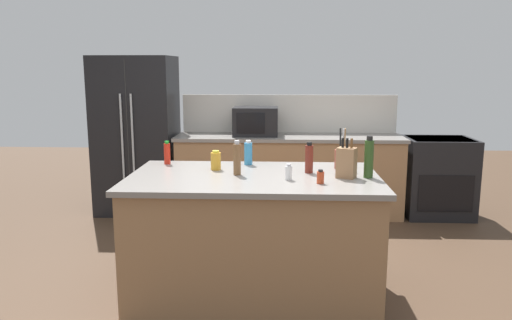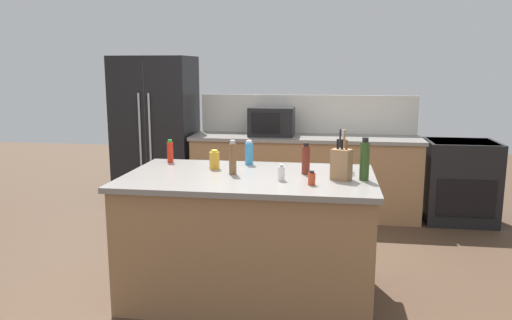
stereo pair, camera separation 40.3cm
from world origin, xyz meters
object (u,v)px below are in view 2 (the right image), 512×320
object	(u,v)px
knife_block	(341,164)
vinegar_bottle	(306,159)
pepper_grinder	(233,158)
microwave	(272,121)
refrigerator	(156,133)
range_oven	(460,181)
honey_jar	(214,160)
salt_shaker	(281,173)
dish_soap_bottle	(249,153)
olive_oil_bottle	(365,160)
spice_jar_paprika	(312,178)
hot_sauce_bottle	(170,152)
utensil_crock	(342,160)

from	to	relation	value
knife_block	vinegar_bottle	xyz separation A→B (m)	(-0.26, 0.16, -0.00)
pepper_grinder	vinegar_bottle	bearing A→B (deg)	10.22
microwave	refrigerator	bearing A→B (deg)	177.94
range_oven	honey_jar	xyz separation A→B (m)	(-2.35, -2.01, 0.54)
range_oven	honey_jar	distance (m)	3.14
salt_shaker	dish_soap_bottle	distance (m)	0.64
microwave	olive_oil_bottle	world-z (taller)	microwave
vinegar_bottle	olive_oil_bottle	bearing A→B (deg)	-19.56
spice_jar_paprika	dish_soap_bottle	bearing A→B (deg)	129.56
range_oven	knife_block	distance (m)	2.70
microwave	knife_block	distance (m)	2.38
hot_sauce_bottle	olive_oil_bottle	xyz separation A→B (m)	(1.57, -0.44, 0.05)
knife_block	vinegar_bottle	world-z (taller)	knife_block
refrigerator	honey_jar	distance (m)	2.40
vinegar_bottle	salt_shaker	bearing A→B (deg)	-122.25
dish_soap_bottle	microwave	bearing A→B (deg)	90.90
honey_jar	utensil_crock	bearing A→B (deg)	5.42
hot_sauce_bottle	dish_soap_bottle	bearing A→B (deg)	0.49
salt_shaker	knife_block	bearing A→B (deg)	12.08
range_oven	honey_jar	size ratio (longest dim) A/B	6.07
range_oven	salt_shaker	xyz separation A→B (m)	(-1.79, -2.34, 0.53)
knife_block	honey_jar	xyz separation A→B (m)	(-0.98, 0.24, -0.04)
hot_sauce_bottle	salt_shaker	size ratio (longest dim) A/B	1.67
microwave	honey_jar	xyz separation A→B (m)	(-0.21, -2.01, -0.09)
microwave	honey_jar	world-z (taller)	microwave
dish_soap_bottle	range_oven	bearing A→B (deg)	40.28
olive_oil_bottle	pepper_grinder	size ratio (longest dim) A/B	1.18
range_oven	refrigerator	bearing A→B (deg)	179.18
hot_sauce_bottle	vinegar_bottle	distance (m)	1.19
range_oven	microwave	bearing A→B (deg)	180.00
honey_jar	vinegar_bottle	bearing A→B (deg)	-6.37
range_oven	pepper_grinder	world-z (taller)	pepper_grinder
hot_sauce_bottle	honey_jar	size ratio (longest dim) A/B	1.27
microwave	hot_sauce_bottle	xyz separation A→B (m)	(-0.64, -1.80, -0.08)
utensil_crock	salt_shaker	xyz separation A→B (m)	(-0.43, -0.43, -0.03)
honey_jar	olive_oil_bottle	bearing A→B (deg)	-11.39
hot_sauce_bottle	spice_jar_paprika	world-z (taller)	hot_sauce_bottle
salt_shaker	vinegar_bottle	world-z (taller)	vinegar_bottle
pepper_grinder	microwave	bearing A→B (deg)	89.23
olive_oil_bottle	range_oven	bearing A→B (deg)	61.58
pepper_grinder	honey_jar	bearing A→B (deg)	135.77
range_oven	knife_block	world-z (taller)	knife_block
hot_sauce_bottle	vinegar_bottle	xyz separation A→B (m)	(1.15, -0.29, 0.02)
range_oven	salt_shaker	size ratio (longest dim) A/B	7.98
olive_oil_bottle	vinegar_bottle	world-z (taller)	olive_oil_bottle
knife_block	spice_jar_paprika	distance (m)	0.29
vinegar_bottle	dish_soap_bottle	world-z (taller)	vinegar_bottle
refrigerator	knife_block	xyz separation A→B (m)	(2.20, -2.30, 0.12)
pepper_grinder	dish_soap_bottle	bearing A→B (deg)	81.76
utensil_crock	range_oven	bearing A→B (deg)	54.60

